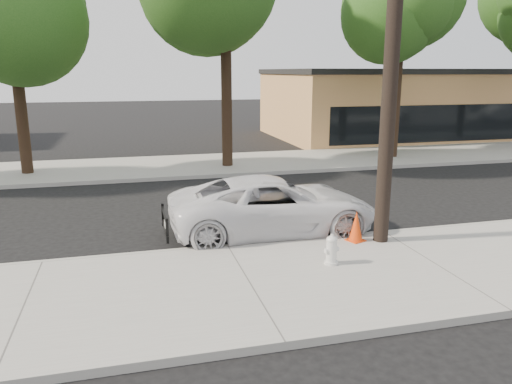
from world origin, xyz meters
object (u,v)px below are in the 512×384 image
fire_hydrant (332,250)px  traffic_cone (356,227)px  utility_pole (393,42)px  police_cruiser (274,205)px

fire_hydrant → traffic_cone: 1.66m
utility_pole → traffic_cone: bearing=167.3°
police_cruiser → fire_hydrant: bearing=-169.5°
fire_hydrant → police_cruiser: bearing=88.3°
traffic_cone → utility_pole: bearing=-12.7°
utility_pole → fire_hydrant: utility_pole is taller
utility_pole → fire_hydrant: (-1.72, -1.08, -4.25)m
police_cruiser → fire_hydrant: 2.75m
fire_hydrant → traffic_cone: traffic_cone is taller
utility_pole → police_cruiser: size_ratio=1.69×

